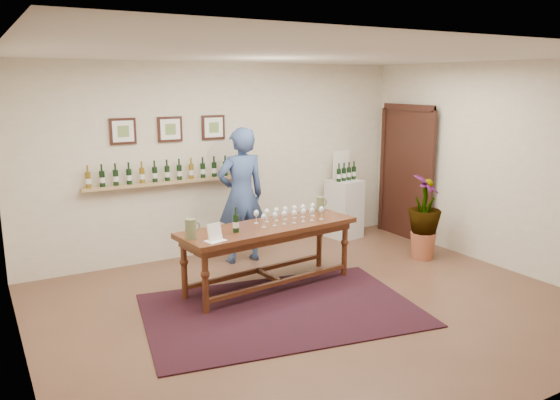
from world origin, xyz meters
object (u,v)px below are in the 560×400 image
potted_plant (424,217)px  person (241,196)px  display_pedestal (344,209)px  tasting_table (269,235)px

potted_plant → person: 2.65m
display_pedestal → tasting_table: bearing=-147.4°
display_pedestal → person: person is taller
potted_plant → person: person is taller
tasting_table → potted_plant: bearing=-8.8°
tasting_table → potted_plant: (2.49, -0.11, -0.06)m
person → display_pedestal: bearing=-168.3°
display_pedestal → potted_plant: size_ratio=0.90×
tasting_table → person: size_ratio=1.22×
display_pedestal → potted_plant: potted_plant is taller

